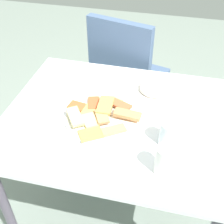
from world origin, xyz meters
TOP-DOWN VIEW (x-y plane):
  - ground_plane at (0.00, 0.00)m, footprint 6.00×6.00m
  - dining_table at (0.00, 0.00)m, footprint 1.02×0.83m
  - dining_chair at (-0.09, 0.65)m, footprint 0.51×0.52m
  - pide_platter at (-0.07, -0.03)m, footprint 0.34×0.35m
  - salad_plate_greens at (0.14, 0.22)m, footprint 0.21×0.21m
  - soda_can at (0.23, -0.27)m, footprint 0.09×0.09m
  - drinking_glass at (0.23, -0.12)m, footprint 0.07×0.07m
  - paper_napkin at (-0.14, 0.30)m, footprint 0.14×0.14m
  - fork at (-0.14, 0.28)m, footprint 0.18×0.06m
  - spoon at (-0.14, 0.32)m, footprint 0.17×0.06m

SIDE VIEW (x-z plane):
  - ground_plane at x=0.00m, z-range 0.00..0.00m
  - dining_chair at x=-0.09m, z-range 0.06..0.97m
  - dining_table at x=0.00m, z-range 0.27..0.97m
  - paper_napkin at x=-0.14m, z-range 0.70..0.71m
  - fork at x=-0.14m, z-range 0.71..0.71m
  - spoon at x=-0.14m, z-range 0.71..0.71m
  - pide_platter at x=-0.07m, z-range 0.69..0.74m
  - salad_plate_greens at x=0.14m, z-range 0.69..0.75m
  - drinking_glass at x=0.23m, z-range 0.70..0.81m
  - soda_can at x=0.23m, z-range 0.70..0.83m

